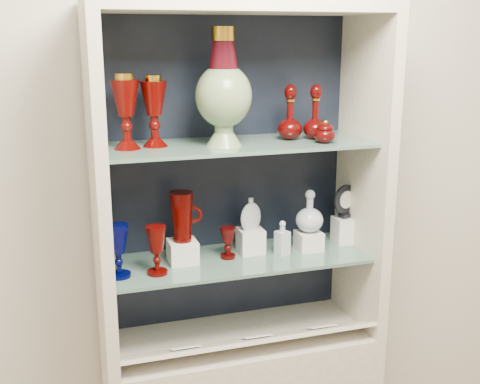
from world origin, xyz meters
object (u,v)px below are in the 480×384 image
object	(u,v)px
cobalt_goblet	(118,251)
clear_square_bottle	(282,238)
clear_round_decanter	(310,212)
ruby_pitcher	(182,217)
pedestal_lamp_right	(126,112)
ruby_goblet_small	(228,243)
pedestal_lamp_left	(154,111)
flat_flask	(251,213)
cameo_medallion	(345,201)
ruby_decanter_b	(290,111)
enamel_urn	(224,88)
ruby_decanter_a	(315,109)
ruby_goblet_tall	(157,250)
lidded_bowl	(325,131)

from	to	relation	value
cobalt_goblet	clear_square_bottle	xyz separation A→B (m)	(0.60, 0.04, -0.03)
clear_round_decanter	ruby_pitcher	bearing A→B (deg)	178.28
pedestal_lamp_right	ruby_pitcher	world-z (taller)	pedestal_lamp_right
ruby_goblet_small	pedestal_lamp_left	bearing A→B (deg)	175.93
pedestal_lamp_left	clear_round_decanter	distance (m)	0.68
cobalt_goblet	flat_flask	world-z (taller)	flat_flask
cobalt_goblet	cameo_medallion	xyz separation A→B (m)	(0.87, 0.09, 0.08)
pedestal_lamp_left	ruby_decanter_b	size ratio (longest dim) A/B	1.14
ruby_pitcher	clear_square_bottle	bearing A→B (deg)	14.72
enamel_urn	ruby_decanter_b	distance (m)	0.28
pedestal_lamp_left	ruby_decanter_a	world-z (taller)	pedestal_lamp_left
ruby_decanter_b	ruby_goblet_small	xyz separation A→B (m)	(-0.23, -0.00, -0.47)
ruby_goblet_tall	cameo_medallion	bearing A→B (deg)	7.74
flat_flask	pedestal_lamp_left	bearing A→B (deg)	165.87
flat_flask	cameo_medallion	distance (m)	0.38
enamel_urn	clear_round_decanter	bearing A→B (deg)	5.76
enamel_urn	cameo_medallion	distance (m)	0.68
flat_flask	cameo_medallion	world-z (taller)	cameo_medallion
enamel_urn	ruby_pitcher	bearing A→B (deg)	161.08
enamel_urn	cobalt_goblet	world-z (taller)	enamel_urn
ruby_goblet_small	enamel_urn	bearing A→B (deg)	-119.65
pedestal_lamp_right	flat_flask	distance (m)	0.59
ruby_goblet_tall	clear_square_bottle	size ratio (longest dim) A/B	1.31
ruby_goblet_tall	ruby_pitcher	world-z (taller)	ruby_pitcher
lidded_bowl	cobalt_goblet	bearing A→B (deg)	177.24
cobalt_goblet	flat_flask	distance (m)	0.50
enamel_urn	ruby_goblet_tall	size ratio (longest dim) A/B	2.31
ruby_decanter_b	flat_flask	bearing A→B (deg)	168.50
pedestal_lamp_left	cobalt_goblet	xyz separation A→B (m)	(-0.15, -0.08, -0.45)
ruby_decanter_a	ruby_pitcher	world-z (taller)	ruby_decanter_a
lidded_bowl	clear_round_decanter	world-z (taller)	lidded_bowl
ruby_goblet_small	clear_square_bottle	bearing A→B (deg)	-6.42
enamel_urn	flat_flask	size ratio (longest dim) A/B	3.17
ruby_goblet_tall	clear_square_bottle	distance (m)	0.47
cameo_medallion	ruby_goblet_small	bearing A→B (deg)	165.92
ruby_pitcher	ruby_decanter_a	bearing A→B (deg)	17.34
pedestal_lamp_left	ruby_pitcher	bearing A→B (deg)	-7.37
ruby_pitcher	cameo_medallion	xyz separation A→B (m)	(0.64, 0.02, -0.00)
enamel_urn	clear_round_decanter	distance (m)	0.58
ruby_decanter_b	lidded_bowl	distance (m)	0.15
ruby_decanter_b	cobalt_goblet	bearing A→B (deg)	-174.14
pedestal_lamp_left	lidded_bowl	size ratio (longest dim) A/B	2.86
pedestal_lamp_right	cameo_medallion	distance (m)	0.90
clear_square_bottle	flat_flask	size ratio (longest dim) A/B	1.05
pedestal_lamp_right	cameo_medallion	size ratio (longest dim) A/B	1.82
ruby_goblet_small	clear_round_decanter	distance (m)	0.33
cobalt_goblet	cameo_medallion	size ratio (longest dim) A/B	1.35
ruby_goblet_tall	flat_flask	distance (m)	0.39
pedestal_lamp_right	clear_square_bottle	size ratio (longest dim) A/B	1.90
ruby_pitcher	pedestal_lamp_right	bearing A→B (deg)	-157.54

